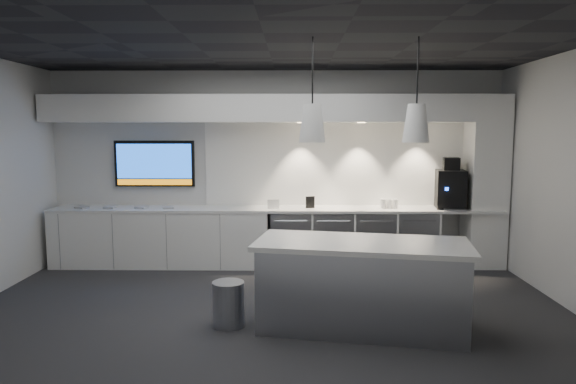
{
  "coord_description": "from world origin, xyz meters",
  "views": [
    {
      "loc": [
        0.3,
        -5.58,
        2.08
      ],
      "look_at": [
        0.22,
        1.1,
        1.27
      ],
      "focal_mm": 32.0,
      "sensor_mm": 36.0,
      "label": 1
    }
  ],
  "objects_px": {
    "island": "(361,285)",
    "bin": "(228,304)",
    "coffee_machine": "(450,187)",
    "wall_tv": "(155,164)"
  },
  "relations": [
    {
      "from": "wall_tv",
      "to": "coffee_machine",
      "type": "distance_m",
      "value": 4.6
    },
    {
      "from": "bin",
      "to": "wall_tv",
      "type": "bearing_deg",
      "value": 118.49
    },
    {
      "from": "bin",
      "to": "coffee_machine",
      "type": "xyz_separation_m",
      "value": [
        3.08,
        2.51,
        0.98
      ]
    },
    {
      "from": "island",
      "to": "coffee_machine",
      "type": "bearing_deg",
      "value": 66.76
    },
    {
      "from": "island",
      "to": "bin",
      "type": "distance_m",
      "value": 1.43
    },
    {
      "from": "wall_tv",
      "to": "bin",
      "type": "height_order",
      "value": "wall_tv"
    },
    {
      "from": "bin",
      "to": "coffee_machine",
      "type": "height_order",
      "value": "coffee_machine"
    },
    {
      "from": "coffee_machine",
      "to": "bin",
      "type": "bearing_deg",
      "value": -131.61
    },
    {
      "from": "island",
      "to": "coffee_machine",
      "type": "height_order",
      "value": "coffee_machine"
    },
    {
      "from": "wall_tv",
      "to": "coffee_machine",
      "type": "xyz_separation_m",
      "value": [
        4.58,
        -0.25,
        -0.34
      ]
    }
  ]
}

